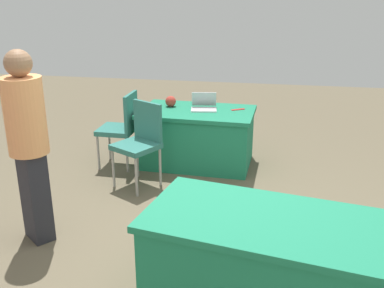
{
  "coord_description": "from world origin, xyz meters",
  "views": [
    {
      "loc": [
        -0.49,
        3.43,
        2.2
      ],
      "look_at": [
        0.17,
        -0.17,
        0.9
      ],
      "focal_mm": 41.58,
      "sensor_mm": 36.0,
      "label": 1
    }
  ],
  "objects_px": {
    "table_foreground": "(197,137)",
    "yarn_ball": "(171,101)",
    "chair_tucked_left": "(122,125)",
    "chair_near_front": "(140,139)",
    "table_mid_left": "(276,266)",
    "person_presenter": "(28,139)",
    "laptop_silver": "(204,106)",
    "scissors_red": "(238,109)"
  },
  "relations": [
    {
      "from": "table_foreground",
      "to": "yarn_ball",
      "type": "xyz_separation_m",
      "value": [
        0.37,
        -0.12,
        0.43
      ]
    },
    {
      "from": "table_foreground",
      "to": "chair_tucked_left",
      "type": "xyz_separation_m",
      "value": [
        0.92,
        0.25,
        0.19
      ]
    },
    {
      "from": "table_foreground",
      "to": "chair_near_front",
      "type": "relative_size",
      "value": 1.51
    },
    {
      "from": "chair_tucked_left",
      "to": "table_foreground",
      "type": "bearing_deg",
      "value": -73.65
    },
    {
      "from": "table_mid_left",
      "to": "yarn_ball",
      "type": "height_order",
      "value": "yarn_ball"
    },
    {
      "from": "table_foreground",
      "to": "person_presenter",
      "type": "xyz_separation_m",
      "value": [
        1.12,
        2.07,
        0.6
      ]
    },
    {
      "from": "table_mid_left",
      "to": "laptop_silver",
      "type": "bearing_deg",
      "value": -70.92
    },
    {
      "from": "table_mid_left",
      "to": "chair_near_front",
      "type": "xyz_separation_m",
      "value": [
        1.55,
        -1.91,
        0.2
      ]
    },
    {
      "from": "table_foreground",
      "to": "scissors_red",
      "type": "bearing_deg",
      "value": -167.28
    },
    {
      "from": "chair_near_front",
      "to": "yarn_ball",
      "type": "height_order",
      "value": "chair_near_front"
    },
    {
      "from": "person_presenter",
      "to": "yarn_ball",
      "type": "xyz_separation_m",
      "value": [
        -0.75,
        -2.19,
        -0.18
      ]
    },
    {
      "from": "scissors_red",
      "to": "laptop_silver",
      "type": "bearing_deg",
      "value": -25.02
    },
    {
      "from": "scissors_red",
      "to": "chair_near_front",
      "type": "bearing_deg",
      "value": 7.98
    },
    {
      "from": "yarn_ball",
      "to": "chair_near_front",
      "type": "bearing_deg",
      "value": 79.93
    },
    {
      "from": "chair_near_front",
      "to": "yarn_ball",
      "type": "xyz_separation_m",
      "value": [
        -0.16,
        -0.88,
        0.23
      ]
    },
    {
      "from": "laptop_silver",
      "to": "chair_tucked_left",
      "type": "bearing_deg",
      "value": 9.05
    },
    {
      "from": "chair_tucked_left",
      "to": "person_presenter",
      "type": "height_order",
      "value": "person_presenter"
    },
    {
      "from": "table_foreground",
      "to": "yarn_ball",
      "type": "relative_size",
      "value": 10.56
    },
    {
      "from": "yarn_ball",
      "to": "laptop_silver",
      "type": "bearing_deg",
      "value": 172.26
    },
    {
      "from": "chair_tucked_left",
      "to": "laptop_silver",
      "type": "bearing_deg",
      "value": -71.55
    },
    {
      "from": "chair_tucked_left",
      "to": "scissors_red",
      "type": "xyz_separation_m",
      "value": [
        -1.43,
        -0.37,
        0.17
      ]
    },
    {
      "from": "person_presenter",
      "to": "scissors_red",
      "type": "height_order",
      "value": "person_presenter"
    },
    {
      "from": "person_presenter",
      "to": "laptop_silver",
      "type": "distance_m",
      "value": 2.45
    },
    {
      "from": "chair_near_front",
      "to": "scissors_red",
      "type": "bearing_deg",
      "value": -110.79
    },
    {
      "from": "chair_near_front",
      "to": "laptop_silver",
      "type": "height_order",
      "value": "chair_near_front"
    },
    {
      "from": "table_mid_left",
      "to": "chair_tucked_left",
      "type": "xyz_separation_m",
      "value": [
        1.94,
        -2.42,
        0.19
      ]
    },
    {
      "from": "chair_tucked_left",
      "to": "laptop_silver",
      "type": "distance_m",
      "value": 1.06
    },
    {
      "from": "table_mid_left",
      "to": "chair_near_front",
      "type": "height_order",
      "value": "chair_near_front"
    },
    {
      "from": "table_mid_left",
      "to": "scissors_red",
      "type": "xyz_separation_m",
      "value": [
        0.51,
        -2.78,
        0.36
      ]
    },
    {
      "from": "person_presenter",
      "to": "laptop_silver",
      "type": "relative_size",
      "value": 4.86
    },
    {
      "from": "table_mid_left",
      "to": "person_presenter",
      "type": "bearing_deg",
      "value": -15.63
    },
    {
      "from": "table_mid_left",
      "to": "laptop_silver",
      "type": "xyz_separation_m",
      "value": [
        0.94,
        -2.73,
        0.4
      ]
    },
    {
      "from": "chair_tucked_left",
      "to": "laptop_silver",
      "type": "xyz_separation_m",
      "value": [
        -1.0,
        -0.31,
        0.21
      ]
    },
    {
      "from": "person_presenter",
      "to": "table_foreground",
      "type": "bearing_deg",
      "value": -80.03
    },
    {
      "from": "table_foreground",
      "to": "person_presenter",
      "type": "bearing_deg",
      "value": 61.59
    },
    {
      "from": "person_presenter",
      "to": "yarn_ball",
      "type": "relative_size",
      "value": 12.48
    },
    {
      "from": "chair_near_front",
      "to": "person_presenter",
      "type": "bearing_deg",
      "value": 94.75
    },
    {
      "from": "table_foreground",
      "to": "chair_tucked_left",
      "type": "height_order",
      "value": "chair_tucked_left"
    },
    {
      "from": "table_mid_left",
      "to": "yarn_ball",
      "type": "xyz_separation_m",
      "value": [
        1.39,
        -2.79,
        0.43
      ]
    },
    {
      "from": "chair_near_front",
      "to": "scissors_red",
      "type": "relative_size",
      "value": 5.39
    },
    {
      "from": "chair_tucked_left",
      "to": "yarn_ball",
      "type": "distance_m",
      "value": 0.7
    },
    {
      "from": "table_foreground",
      "to": "laptop_silver",
      "type": "distance_m",
      "value": 0.41
    }
  ]
}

